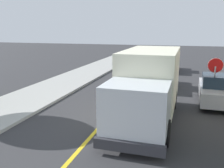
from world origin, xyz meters
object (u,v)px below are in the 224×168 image
object	(u,v)px
box_truck	(149,82)
parked_car_near	(161,76)
parked_van_across	(217,90)
stop_sign	(215,73)
parked_car_mid	(169,63)

from	to	relation	value
box_truck	parked_car_near	distance (m)	6.95
parked_car_near	box_truck	bearing A→B (deg)	-89.22
parked_van_across	stop_sign	distance (m)	1.23
parked_car_near	parked_car_mid	world-z (taller)	same
parked_car_near	parked_car_mid	xyz separation A→B (m)	(0.09, 7.26, 0.00)
parked_van_across	stop_sign	size ratio (longest dim) A/B	1.68
parked_car_mid	parked_van_across	bearing A→B (deg)	-72.47
parked_van_across	stop_sign	xyz separation A→B (m)	(-0.23, -0.56, 1.06)
parked_car_mid	parked_car_near	bearing A→B (deg)	-90.71
parked_van_across	stop_sign	world-z (taller)	stop_sign
parked_car_near	stop_sign	distance (m)	5.16
parked_car_mid	box_truck	bearing A→B (deg)	-89.99
box_truck	parked_car_near	world-z (taller)	box_truck
stop_sign	box_truck	bearing A→B (deg)	-136.19
stop_sign	parked_van_across	bearing A→B (deg)	67.46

